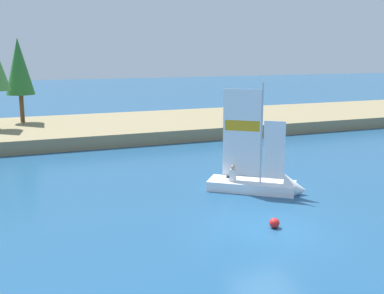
{
  "coord_description": "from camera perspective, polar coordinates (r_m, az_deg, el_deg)",
  "views": [
    {
      "loc": [
        -8.7,
        -14.4,
        6.48
      ],
      "look_at": [
        0.95,
        9.8,
        1.2
      ],
      "focal_mm": 44.34,
      "sensor_mm": 36.0,
      "label": 1
    }
  ],
  "objects": [
    {
      "name": "shore_bank",
      "position": [
        38.64,
        -8.48,
        2.36
      ],
      "size": [
        80.0,
        11.77,
        0.92
      ],
      "primitive_type": "cube",
      "color": "#897A56",
      "rests_on": "ground"
    },
    {
      "name": "channel_buoy",
      "position": [
        18.15,
        9.88,
        -8.99
      ],
      "size": [
        0.38,
        0.38,
        0.38
      ],
      "primitive_type": "sphere",
      "color": "red",
      "rests_on": "ground"
    },
    {
      "name": "ground_plane",
      "position": [
        18.03,
        8.89,
        -9.75
      ],
      "size": [
        200.0,
        200.0,
        0.0
      ],
      "primitive_type": "plane",
      "color": "navy"
    },
    {
      "name": "sailboat",
      "position": [
        22.49,
        8.96,
        -4.35
      ],
      "size": [
        4.46,
        3.94,
        5.55
      ],
      "rotation": [
        0.0,
        0.0,
        -0.67
      ],
      "color": "white",
      "rests_on": "ground"
    },
    {
      "name": "shoreline_tree_centre",
      "position": [
        39.76,
        -20.1,
        9.05
      ],
      "size": [
        2.19,
        2.19,
        6.61
      ],
      "color": "brown",
      "rests_on": "shore_bank"
    }
  ]
}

